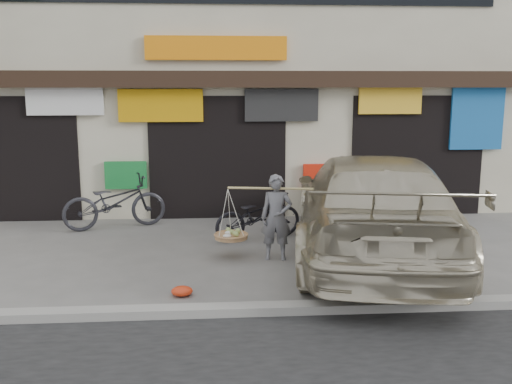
{
  "coord_description": "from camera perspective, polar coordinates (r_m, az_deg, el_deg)",
  "views": [
    {
      "loc": [
        -0.06,
        -9.0,
        2.95
      ],
      "look_at": [
        0.66,
        0.9,
        1.07
      ],
      "focal_mm": 40.0,
      "sensor_mm": 36.0,
      "label": 1
    }
  ],
  "objects": [
    {
      "name": "bike_0",
      "position": [
        12.12,
        -13.96,
        -0.99
      ],
      "size": [
        2.22,
        1.37,
        1.1
      ],
      "primitive_type": "imported",
      "rotation": [
        0.0,
        0.0,
        1.9
      ],
      "color": "#28272C",
      "rests_on": "ground"
    },
    {
      "name": "bike_2",
      "position": [
        10.95,
        0.22,
        -2.37
      ],
      "size": [
        1.88,
        1.22,
        0.93
      ],
      "primitive_type": "imported",
      "rotation": [
        0.0,
        0.0,
        1.94
      ],
      "color": "black",
      "rests_on": "ground"
    },
    {
      "name": "red_bag",
      "position": [
        8.25,
        -7.41,
        -9.8
      ],
      "size": [
        0.31,
        0.25,
        0.14
      ],
      "primitive_type": "ellipsoid",
      "color": "#EF3916",
      "rests_on": "ground"
    },
    {
      "name": "shophouse_block",
      "position": [
        15.43,
        -4.04,
        12.57
      ],
      "size": [
        14.0,
        6.32,
        7.0
      ],
      "color": "beige",
      "rests_on": "ground"
    },
    {
      "name": "street_vendor",
      "position": [
        9.67,
        2.06,
        -2.94
      ],
      "size": [
        2.09,
        0.79,
        1.46
      ],
      "rotation": [
        0.0,
        0.0,
        -0.15
      ],
      "color": "slate",
      "rests_on": "ground"
    },
    {
      "name": "suv",
      "position": [
        9.9,
        11.51,
        -1.44
      ],
      "size": [
        3.54,
        6.53,
        1.8
      ],
      "rotation": [
        0.0,
        0.0,
        2.97
      ],
      "color": "beige",
      "rests_on": "ground"
    },
    {
      "name": "ground",
      "position": [
        9.47,
        -3.62,
        -7.42
      ],
      "size": [
        70.0,
        70.0,
        0.0
      ],
      "primitive_type": "plane",
      "color": "slate",
      "rests_on": "ground"
    },
    {
      "name": "kerb",
      "position": [
        7.58,
        -3.46,
        -11.71
      ],
      "size": [
        70.0,
        0.25,
        0.12
      ],
      "primitive_type": "cube",
      "color": "gray",
      "rests_on": "ground"
    }
  ]
}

